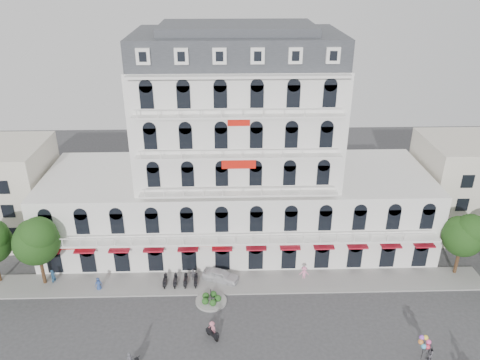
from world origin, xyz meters
name	(u,v)px	position (x,y,z in m)	size (l,w,h in m)	color
ground	(242,345)	(0.00, 0.00, 0.00)	(120.00, 120.00, 0.00)	#38383A
sidewalk	(240,282)	(0.00, 9.00, 0.08)	(53.00, 4.00, 0.16)	gray
main_building	(237,166)	(0.00, 18.00, 9.96)	(45.00, 15.00, 25.80)	silver
flank_building_east	(475,185)	(30.00, 20.00, 6.00)	(14.00, 10.00, 12.00)	beige
traffic_island	(211,300)	(-3.00, 6.00, 0.26)	(3.20, 3.20, 1.60)	gray
parked_scooter_row	(181,285)	(-6.35, 8.80, 0.00)	(4.40, 1.80, 1.10)	black
tree_west_inner	(36,239)	(-20.95, 9.48, 5.68)	(4.76, 4.76, 8.25)	#382314
tree_east_inner	(464,234)	(24.05, 9.98, 5.21)	(4.40, 4.37, 7.57)	#382314
parked_car	(221,275)	(-2.03, 9.50, 0.68)	(1.61, 4.00, 1.36)	silver
rider_center	(212,330)	(-2.75, 0.97, 0.99)	(1.24, 1.37, 1.92)	black
pedestrian_left	(99,284)	(-14.90, 8.26, 0.77)	(0.75, 0.49, 1.54)	navy
pedestrian_mid	(193,275)	(-5.00, 9.50, 0.75)	(0.88, 0.37, 1.50)	#55545C
pedestrian_right	(304,273)	(7.05, 9.50, 0.80)	(1.04, 0.60, 1.61)	pink
pedestrian_far	(53,277)	(-20.00, 9.50, 0.87)	(0.64, 0.42, 1.75)	navy
balloon_vendor	(427,350)	(15.89, -2.33, 1.25)	(1.44, 1.36, 2.45)	#504E55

